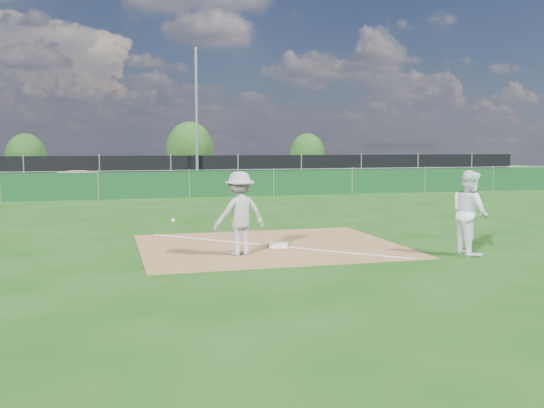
# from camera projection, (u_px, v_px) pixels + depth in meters

# --- Properties ---
(ground) EXTENTS (90.00, 90.00, 0.00)m
(ground) POSITION_uv_depth(u_px,v_px,m) (207.00, 208.00, 22.89)
(ground) COLOR #18490F
(ground) RESTS_ON ground
(infield_dirt) EXTENTS (6.00, 5.00, 0.02)m
(infield_dirt) POSITION_uv_depth(u_px,v_px,m) (269.00, 246.00, 14.25)
(infield_dirt) COLOR #9B693E
(infield_dirt) RESTS_ON ground
(foul_line) EXTENTS (5.01, 5.01, 0.01)m
(foul_line) POSITION_uv_depth(u_px,v_px,m) (269.00, 245.00, 14.25)
(foul_line) COLOR white
(foul_line) RESTS_ON infield_dirt
(green_fence) EXTENTS (44.00, 0.05, 1.20)m
(green_fence) POSITION_uv_depth(u_px,v_px,m) (189.00, 184.00, 27.63)
(green_fence) COLOR #0F3817
(green_fence) RESTS_ON ground
(dirt_mound) EXTENTS (3.38, 2.60, 1.17)m
(dirt_mound) POSITION_uv_depth(u_px,v_px,m) (78.00, 182.00, 29.67)
(dirt_mound) COLOR #9E7A4C
(dirt_mound) RESTS_ON ground
(black_fence) EXTENTS (46.00, 0.04, 1.80)m
(black_fence) POSITION_uv_depth(u_px,v_px,m) (171.00, 171.00, 35.28)
(black_fence) COLOR black
(black_fence) RESTS_ON ground
(parking_lot) EXTENTS (46.00, 9.00, 0.01)m
(parking_lot) POSITION_uv_depth(u_px,v_px,m) (163.00, 181.00, 40.16)
(parking_lot) COLOR black
(parking_lot) RESTS_ON ground
(light_pole) EXTENTS (0.16, 0.16, 8.00)m
(light_pole) POSITION_uv_depth(u_px,v_px,m) (197.00, 117.00, 35.09)
(light_pole) COLOR slate
(light_pole) RESTS_ON ground
(first_base) EXTENTS (0.54, 0.54, 0.09)m
(first_base) POSITION_uv_depth(u_px,v_px,m) (279.00, 245.00, 14.05)
(first_base) COLOR white
(first_base) RESTS_ON infield_dirt
(play_at_first) EXTENTS (2.13, 0.90, 1.79)m
(play_at_first) POSITION_uv_depth(u_px,v_px,m) (240.00, 213.00, 12.95)
(play_at_first) COLOR #B3B3B6
(play_at_first) RESTS_ON infield_dirt
(runner) EXTENTS (0.73, 0.92, 1.84)m
(runner) POSITION_uv_depth(u_px,v_px,m) (470.00, 212.00, 13.12)
(runner) COLOR white
(runner) RESTS_ON ground
(car_left) EXTENTS (4.70, 2.54, 1.52)m
(car_left) POSITION_uv_depth(u_px,v_px,m) (97.00, 171.00, 37.77)
(car_left) COLOR #B4B6BC
(car_left) RESTS_ON parking_lot
(car_mid) EXTENTS (4.30, 2.06, 1.36)m
(car_mid) POSITION_uv_depth(u_px,v_px,m) (163.00, 172.00, 39.18)
(car_mid) COLOR black
(car_mid) RESTS_ON parking_lot
(car_right) EXTENTS (4.70, 2.70, 1.28)m
(car_right) POSITION_uv_depth(u_px,v_px,m) (217.00, 171.00, 40.65)
(car_right) COLOR black
(car_right) RESTS_ON parking_lot
(tree_left) EXTENTS (2.71, 2.71, 3.22)m
(tree_left) POSITION_uv_depth(u_px,v_px,m) (26.00, 156.00, 41.66)
(tree_left) COLOR #382316
(tree_left) RESTS_ON ground
(tree_mid) EXTENTS (3.54, 3.54, 4.20)m
(tree_mid) POSITION_uv_depth(u_px,v_px,m) (190.00, 149.00, 45.95)
(tree_mid) COLOR #382316
(tree_mid) RESTS_ON ground
(tree_right) EXTENTS (2.84, 2.84, 3.37)m
(tree_right) POSITION_uv_depth(u_px,v_px,m) (307.00, 154.00, 48.60)
(tree_right) COLOR #382316
(tree_right) RESTS_ON ground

